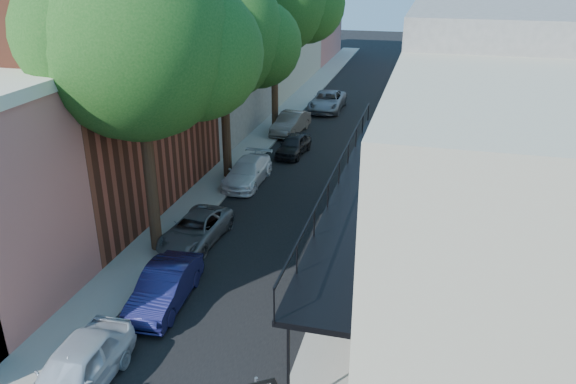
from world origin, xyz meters
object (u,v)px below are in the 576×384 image
Objects in this scene: oak_near at (152,44)px; parked_car_c at (196,229)px; oak_mid at (231,38)px; parked_car_e at (294,145)px; parked_car_f at (291,123)px; parked_car_d at (247,172)px; parked_car_b at (165,287)px; parked_car_a at (76,370)px; parked_car_g at (327,101)px.

oak_near is 7.40m from parked_car_c.
parked_car_e is (2.02, 4.16, -6.47)m from oak_mid.
oak_mid reaches higher than parked_car_f.
parked_car_e is (1.19, 4.84, -0.03)m from parked_car_d.
parked_car_d is (0.83, -0.67, -6.45)m from oak_mid.
oak_near is 14.29m from parked_car_e.
oak_mid reaches higher than parked_car_e.
oak_near is 3.34× the size of parked_car_e.
oak_mid is 13.23m from parked_car_b.
parked_car_a is 0.97× the size of parked_car_d.
oak_mid is 2.43× the size of parked_car_d.
parked_car_a is 1.01× the size of parked_car_f.
parked_car_f is 0.83× the size of parked_car_g.
oak_mid reaches higher than parked_car_c.
parked_car_b is at bearing -66.75° from oak_near.
oak_near is 2.72× the size of parked_car_d.
parked_car_g is (1.20, 6.30, 0.01)m from parked_car_f.
oak_mid is 2.60× the size of parked_car_b.
parked_car_c is at bearing -83.50° from oak_mid.
parked_car_b is 4.35m from parked_car_c.
parked_car_g is at bearing 85.41° from parked_car_b.
parked_car_d is at bearing -94.37° from parked_car_g.
parked_car_d is at bearing 89.96° from parked_car_a.
parked_car_g reaches higher than parked_car_d.
parked_car_f is (0.00, 15.39, 0.11)m from parked_car_c.
oak_near reaches higher than parked_car_e.
parked_car_b reaches higher than parked_car_c.
parked_car_g is (0.90, 30.28, -0.02)m from parked_car_a.
parked_car_c is 21.72m from parked_car_g.
parked_car_b is 0.97× the size of parked_car_c.
parked_car_d is (0.01, 6.51, 0.05)m from parked_car_c.
parked_car_f is at bearing 111.32° from parked_car_e.
parked_car_a is 1.01× the size of parked_car_c.
parked_car_a is 15.11m from parked_car_d.
parked_car_a reaches higher than parked_car_d.
oak_near is 2.91× the size of parked_car_b.
oak_near reaches higher than parked_car_g.
parked_car_f is at bearing -100.67° from parked_car_g.
parked_car_e is at bearing 84.73° from parked_car_b.
parked_car_b is 19.68m from parked_car_f.
oak_mid is at bearing -111.09° from parked_car_e.
parked_car_e is (0.46, 15.63, -0.06)m from parked_car_b.
oak_mid is 2.50× the size of parked_car_a.
oak_near reaches higher than parked_car_d.
parked_car_f is at bearing 87.28° from oak_near.
parked_car_a is 1.20× the size of parked_car_e.
oak_near is at bearing 109.68° from parked_car_b.
parked_car_a reaches higher than parked_car_c.
parked_car_a is 0.84× the size of parked_car_g.
parked_car_g is at bearing 86.00° from parked_car_d.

